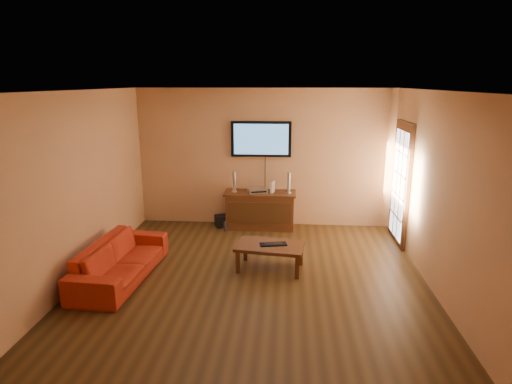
# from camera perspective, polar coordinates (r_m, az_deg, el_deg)

# --- Properties ---
(ground_plane) EXTENTS (5.00, 5.00, 0.00)m
(ground_plane) POSITION_cam_1_polar(r_m,az_deg,el_deg) (6.46, -0.30, -11.29)
(ground_plane) COLOR #35230E
(ground_plane) RESTS_ON ground
(room_walls) EXTENTS (5.00, 5.00, 5.00)m
(room_walls) POSITION_cam_1_polar(r_m,az_deg,el_deg) (6.54, 0.14, 4.60)
(room_walls) COLOR tan
(room_walls) RESTS_ON ground
(french_door) EXTENTS (0.07, 1.02, 2.22)m
(french_door) POSITION_cam_1_polar(r_m,az_deg,el_deg) (7.95, 18.69, 0.92)
(french_door) COLOR #43210F
(french_door) RESTS_ON ground
(media_console) EXTENTS (1.39, 0.53, 0.72)m
(media_console) POSITION_cam_1_polar(r_m,az_deg,el_deg) (8.41, 0.56, -2.41)
(media_console) COLOR #43210F
(media_console) RESTS_ON ground
(television) EXTENTS (1.17, 0.08, 0.69)m
(television) POSITION_cam_1_polar(r_m,az_deg,el_deg) (8.34, 0.68, 7.07)
(television) COLOR black
(television) RESTS_ON ground
(coffee_table) EXTENTS (1.09, 0.75, 0.40)m
(coffee_table) POSITION_cam_1_polar(r_m,az_deg,el_deg) (6.60, 1.88, -7.46)
(coffee_table) COLOR #43210F
(coffee_table) RESTS_ON ground
(sofa) EXTENTS (0.69, 1.97, 0.76)m
(sofa) POSITION_cam_1_polar(r_m,az_deg,el_deg) (6.60, -17.65, -7.87)
(sofa) COLOR #A92812
(sofa) RESTS_ON ground
(speaker_left) EXTENTS (0.11, 0.11, 0.41)m
(speaker_left) POSITION_cam_1_polar(r_m,az_deg,el_deg) (8.31, -2.91, 1.27)
(speaker_left) COLOR silver
(speaker_left) RESTS_ON media_console
(speaker_right) EXTENTS (0.11, 0.11, 0.41)m
(speaker_right) POSITION_cam_1_polar(r_m,az_deg,el_deg) (8.22, 4.38, 1.10)
(speaker_right) COLOR silver
(speaker_right) RESTS_ON media_console
(av_receiver) EXTENTS (0.42, 0.36, 0.08)m
(av_receiver) POSITION_cam_1_polar(r_m,az_deg,el_deg) (8.29, 0.15, 0.22)
(av_receiver) COLOR silver
(av_receiver) RESTS_ON media_console
(game_console) EXTENTS (0.09, 0.17, 0.23)m
(game_console) POSITION_cam_1_polar(r_m,az_deg,el_deg) (8.27, 2.21, 0.69)
(game_console) COLOR white
(game_console) RESTS_ON media_console
(subwoofer) EXTENTS (0.30, 0.30, 0.23)m
(subwoofer) POSITION_cam_1_polar(r_m,az_deg,el_deg) (8.57, -4.64, -3.88)
(subwoofer) COLOR black
(subwoofer) RESTS_ON ground
(bottle) EXTENTS (0.07, 0.07, 0.20)m
(bottle) POSITION_cam_1_polar(r_m,az_deg,el_deg) (8.33, -4.11, -4.58)
(bottle) COLOR white
(bottle) RESTS_ON ground
(keyboard) EXTENTS (0.43, 0.24, 0.02)m
(keyboard) POSITION_cam_1_polar(r_m,az_deg,el_deg) (6.57, 2.32, -6.95)
(keyboard) COLOR black
(keyboard) RESTS_ON coffee_table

